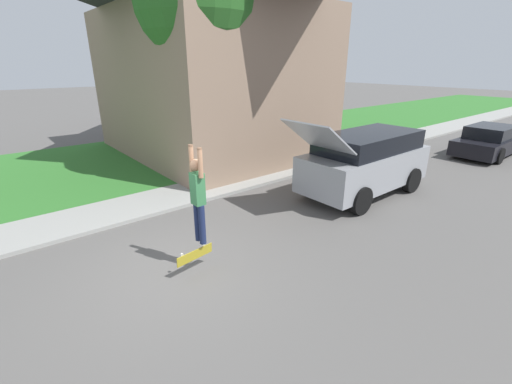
# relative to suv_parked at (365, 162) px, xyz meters

# --- Properties ---
(ground_plane) EXTENTS (120.00, 120.00, 0.00)m
(ground_plane) POSITION_rel_suv_parked_xyz_m (0.17, -6.56, -1.06)
(ground_plane) COLOR #54514F
(lawn) EXTENTS (10.00, 80.00, 0.08)m
(lawn) POSITION_rel_suv_parked_xyz_m (-7.83, -0.56, -1.02)
(lawn) COLOR #2D6B28
(lawn) RESTS_ON ground_plane
(sidewalk) EXTENTS (1.80, 80.00, 0.10)m
(sidewalk) POSITION_rel_suv_parked_xyz_m (-3.43, -0.56, -1.01)
(sidewalk) COLOR gray
(sidewalk) RESTS_ON ground_plane
(house) EXTENTS (10.09, 7.86, 8.28)m
(house) POSITION_rel_suv_parked_xyz_m (-7.79, -0.69, 3.32)
(house) COLOR #89705B
(house) RESTS_ON lawn
(suv_parked) EXTENTS (2.01, 5.08, 2.56)m
(suv_parked) POSITION_rel_suv_parked_xyz_m (0.00, 0.00, 0.00)
(suv_parked) COLOR gray
(suv_parked) RESTS_ON ground_plane
(car_down_street) EXTENTS (1.89, 4.36, 1.33)m
(car_down_street) POSITION_rel_suv_parked_xyz_m (0.68, 8.58, -0.43)
(car_down_street) COLOR black
(car_down_street) RESTS_ON ground_plane
(skateboarder) EXTENTS (0.41, 0.22, 1.93)m
(skateboarder) POSITION_rel_suv_parked_xyz_m (0.44, -6.13, 0.54)
(skateboarder) COLOR #192347
(skateboarder) RESTS_ON ground_plane
(skateboard) EXTENTS (0.18, 0.83, 0.25)m
(skateboard) POSITION_rel_suv_parked_xyz_m (0.49, -6.31, -0.67)
(skateboard) COLOR #A89323
(skateboard) RESTS_ON ground_plane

